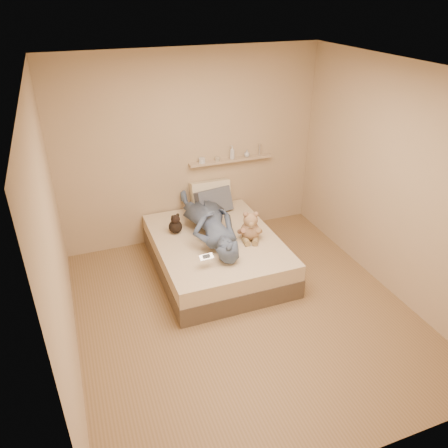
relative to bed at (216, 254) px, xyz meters
name	(u,v)px	position (x,y,z in m)	size (l,w,h in m)	color
room	(247,209)	(0.00, -0.93, 1.08)	(3.80, 3.80, 3.80)	olive
bed	(216,254)	(0.00, 0.00, 0.00)	(1.50, 1.90, 0.45)	brown
game_console	(206,257)	(-0.32, -0.56, 0.37)	(0.16, 0.08, 0.05)	#B5B8BC
teddy_bear	(250,228)	(0.38, -0.18, 0.39)	(0.31, 0.32, 0.40)	#A57A5A
dark_plush	(175,225)	(-0.43, 0.32, 0.34)	(0.17, 0.17, 0.27)	black
pillow_cream	(211,195)	(0.22, 0.83, 0.43)	(0.55, 0.16, 0.40)	beige
pillow_grey	(214,201)	(0.22, 0.69, 0.40)	(0.50, 0.14, 0.34)	#565A69
person	(209,222)	(-0.05, 0.12, 0.42)	(0.58, 1.58, 0.38)	#495A73
wall_shelf	(231,160)	(0.55, 0.91, 0.88)	(1.20, 0.12, 0.03)	tan
shelf_bottles	(230,155)	(0.54, 0.91, 0.95)	(0.92, 0.10, 0.19)	silver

